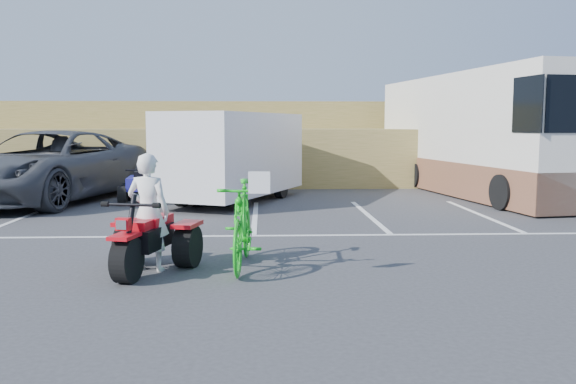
{
  "coord_description": "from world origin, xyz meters",
  "views": [
    {
      "loc": [
        0.18,
        -9.26,
        2.14
      ],
      "look_at": [
        0.62,
        1.09,
        1.0
      ],
      "focal_mm": 38.0,
      "sensor_mm": 36.0,
      "label": 1
    }
  ],
  "objects_px": {
    "grey_pickup": "(49,166)",
    "quad_atv_blue": "(142,203)",
    "rider": "(148,212)",
    "green_dirt_bike": "(242,224)",
    "cargo_trailer": "(234,154)",
    "quad_atv_green": "(211,205)",
    "rv_motorhome": "(479,143)",
    "red_trike_atv": "(146,273)"
  },
  "relations": [
    {
      "from": "green_dirt_bike",
      "to": "quad_atv_blue",
      "type": "xyz_separation_m",
      "value": [
        -3.04,
        7.84,
        -0.66
      ]
    },
    {
      "from": "red_trike_atv",
      "to": "rv_motorhome",
      "type": "distance_m",
      "value": 13.13
    },
    {
      "from": "cargo_trailer",
      "to": "quad_atv_green",
      "type": "distance_m",
      "value": 1.57
    },
    {
      "from": "green_dirt_bike",
      "to": "quad_atv_blue",
      "type": "relative_size",
      "value": 1.46
    },
    {
      "from": "rider",
      "to": "cargo_trailer",
      "type": "distance_m",
      "value": 8.11
    },
    {
      "from": "green_dirt_bike",
      "to": "quad_atv_green",
      "type": "height_order",
      "value": "green_dirt_bike"
    },
    {
      "from": "green_dirt_bike",
      "to": "quad_atv_green",
      "type": "relative_size",
      "value": 1.67
    },
    {
      "from": "grey_pickup",
      "to": "quad_atv_green",
      "type": "height_order",
      "value": "grey_pickup"
    },
    {
      "from": "green_dirt_bike",
      "to": "grey_pickup",
      "type": "relative_size",
      "value": 0.31
    },
    {
      "from": "cargo_trailer",
      "to": "quad_atv_green",
      "type": "bearing_deg",
      "value": -111.9
    },
    {
      "from": "red_trike_atv",
      "to": "green_dirt_bike",
      "type": "distance_m",
      "value": 1.58
    },
    {
      "from": "red_trike_atv",
      "to": "quad_atv_blue",
      "type": "distance_m",
      "value": 8.28
    },
    {
      "from": "rider",
      "to": "quad_atv_blue",
      "type": "relative_size",
      "value": 1.16
    },
    {
      "from": "red_trike_atv",
      "to": "rider",
      "type": "relative_size",
      "value": 0.97
    },
    {
      "from": "quad_atv_green",
      "to": "rider",
      "type": "bearing_deg",
      "value": -98.21
    },
    {
      "from": "quad_atv_blue",
      "to": "rv_motorhome",
      "type": "bearing_deg",
      "value": 4.28
    },
    {
      "from": "cargo_trailer",
      "to": "rv_motorhome",
      "type": "xyz_separation_m",
      "value": [
        7.53,
        1.74,
        0.24
      ]
    },
    {
      "from": "grey_pickup",
      "to": "quad_atv_blue",
      "type": "xyz_separation_m",
      "value": [
        2.66,
        -0.47,
        -1.0
      ]
    },
    {
      "from": "green_dirt_bike",
      "to": "cargo_trailer",
      "type": "bearing_deg",
      "value": 97.39
    },
    {
      "from": "rider",
      "to": "grey_pickup",
      "type": "bearing_deg",
      "value": -49.16
    },
    {
      "from": "rider",
      "to": "cargo_trailer",
      "type": "relative_size",
      "value": 0.3
    },
    {
      "from": "green_dirt_bike",
      "to": "cargo_trailer",
      "type": "distance_m",
      "value": 7.96
    },
    {
      "from": "red_trike_atv",
      "to": "quad_atv_green",
      "type": "relative_size",
      "value": 1.28
    },
    {
      "from": "grey_pickup",
      "to": "rider",
      "type": "bearing_deg",
      "value": -48.02
    },
    {
      "from": "rider",
      "to": "green_dirt_bike",
      "type": "height_order",
      "value": "rider"
    },
    {
      "from": "quad_atv_blue",
      "to": "red_trike_atv",
      "type": "bearing_deg",
      "value": -84.51
    },
    {
      "from": "cargo_trailer",
      "to": "rv_motorhome",
      "type": "height_order",
      "value": "rv_motorhome"
    },
    {
      "from": "red_trike_atv",
      "to": "quad_atv_green",
      "type": "distance_m",
      "value": 7.62
    },
    {
      "from": "quad_atv_blue",
      "to": "cargo_trailer",
      "type": "bearing_deg",
      "value": -4.16
    },
    {
      "from": "cargo_trailer",
      "to": "quad_atv_blue",
      "type": "height_order",
      "value": "cargo_trailer"
    },
    {
      "from": "red_trike_atv",
      "to": "quad_atv_blue",
      "type": "relative_size",
      "value": 1.12
    },
    {
      "from": "quad_atv_blue",
      "to": "quad_atv_green",
      "type": "bearing_deg",
      "value": -20.4
    },
    {
      "from": "grey_pickup",
      "to": "rv_motorhome",
      "type": "bearing_deg",
      "value": 20.83
    },
    {
      "from": "rider",
      "to": "quad_atv_green",
      "type": "relative_size",
      "value": 1.32
    },
    {
      "from": "grey_pickup",
      "to": "quad_atv_blue",
      "type": "height_order",
      "value": "grey_pickup"
    },
    {
      "from": "cargo_trailer",
      "to": "grey_pickup",
      "type": "bearing_deg",
      "value": -160.88
    },
    {
      "from": "green_dirt_bike",
      "to": "quad_atv_blue",
      "type": "bearing_deg",
      "value": 115.06
    },
    {
      "from": "red_trike_atv",
      "to": "cargo_trailer",
      "type": "distance_m",
      "value": 8.35
    },
    {
      "from": "grey_pickup",
      "to": "quad_atv_green",
      "type": "xyz_separation_m",
      "value": [
        4.62,
        -0.97,
        -1.0
      ]
    },
    {
      "from": "grey_pickup",
      "to": "cargo_trailer",
      "type": "height_order",
      "value": "cargo_trailer"
    },
    {
      "from": "rider",
      "to": "quad_atv_blue",
      "type": "distance_m",
      "value": 8.19
    },
    {
      "from": "green_dirt_bike",
      "to": "grey_pickup",
      "type": "distance_m",
      "value": 10.08
    }
  ]
}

